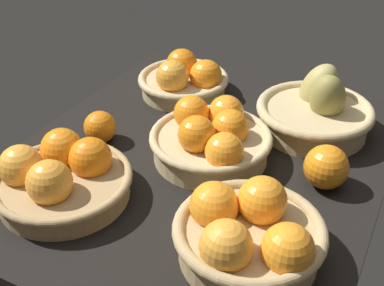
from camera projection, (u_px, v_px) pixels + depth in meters
The scene contains 8 objects.
market_tray at pixel (198, 164), 103.39cm from camera, with size 84.00×72.00×3.00cm, color black.
basket_center at pixel (212, 138), 100.49cm from camera, with size 24.68×24.68×11.19cm.
basket_far_right at pixel (248, 234), 77.17cm from camera, with size 24.00×24.00×11.94cm.
basket_near_left at pixel (185, 79), 123.94cm from camera, with size 22.43×22.43×10.41cm.
basket_near_right at pixel (61, 177), 90.67cm from camera, with size 25.09×25.09×10.41cm.
basket_far_left_pears at pixel (316, 111), 109.52cm from camera, with size 25.29×25.29×14.82cm.
loose_orange_front_gap at pixel (100, 127), 106.06cm from camera, with size 6.91×6.91×6.91cm, color orange.
loose_orange_back_gap at pixel (326, 167), 92.83cm from camera, with size 8.38×8.38×8.38cm, color orange.
Camera 1 is at (75.22, 37.39, 61.94)cm, focal length 46.99 mm.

